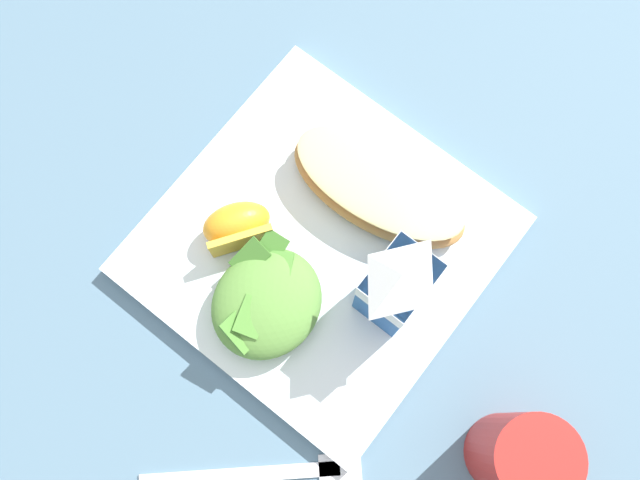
# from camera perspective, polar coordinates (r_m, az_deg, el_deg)

# --- Properties ---
(ground) EXTENTS (3.00, 3.00, 0.00)m
(ground) POSITION_cam_1_polar(r_m,az_deg,el_deg) (0.65, 0.00, -0.57)
(ground) COLOR slate
(white_plate) EXTENTS (0.28, 0.28, 0.02)m
(white_plate) POSITION_cam_1_polar(r_m,az_deg,el_deg) (0.64, 0.00, -0.40)
(white_plate) COLOR silver
(white_plate) RESTS_ON ground
(cheesy_pizza_bread) EXTENTS (0.10, 0.18, 0.04)m
(cheesy_pizza_bread) POSITION_cam_1_polar(r_m,az_deg,el_deg) (0.63, 4.79, 4.29)
(cheesy_pizza_bread) COLOR #B77F42
(cheesy_pizza_bread) RESTS_ON white_plate
(green_salad_pile) EXTENTS (0.10, 0.09, 0.04)m
(green_salad_pile) POSITION_cam_1_polar(r_m,az_deg,el_deg) (0.60, -4.43, -4.98)
(green_salad_pile) COLOR #5B8E3D
(green_salad_pile) RESTS_ON white_plate
(milk_carton) EXTENTS (0.06, 0.04, 0.11)m
(milk_carton) POSITION_cam_1_polar(r_m,az_deg,el_deg) (0.57, 6.16, -3.79)
(milk_carton) COLOR #23569E
(milk_carton) RESTS_ON white_plate
(orange_wedge_front) EXTENTS (0.07, 0.06, 0.04)m
(orange_wedge_front) POSITION_cam_1_polar(r_m,az_deg,el_deg) (0.62, -6.71, 1.16)
(orange_wedge_front) COLOR orange
(orange_wedge_front) RESTS_ON white_plate
(metal_fork) EXTENTS (0.14, 0.15, 0.01)m
(metal_fork) POSITION_cam_1_polar(r_m,az_deg,el_deg) (0.63, -4.09, -18.25)
(metal_fork) COLOR silver
(metal_fork) RESTS_ON ground
(drinking_red_cup) EXTENTS (0.07, 0.07, 0.11)m
(drinking_red_cup) POSITION_cam_1_polar(r_m,az_deg,el_deg) (0.60, 15.84, -16.44)
(drinking_red_cup) COLOR red
(drinking_red_cup) RESTS_ON ground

